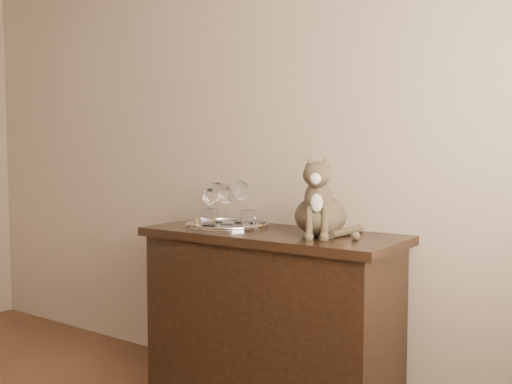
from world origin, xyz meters
TOP-DOWN VIEW (x-y plane):
  - wall_back at (0.00, 2.25)m, footprint 4.00×0.10m
  - sideboard at (0.60, 1.94)m, footprint 1.20×0.50m
  - tray at (0.33, 1.96)m, footprint 0.40×0.40m
  - wine_glass_a at (0.23, 2.01)m, footprint 0.08×0.08m
  - wine_glass_b at (0.33, 2.07)m, footprint 0.08×0.08m
  - wine_glass_c at (0.25, 1.92)m, footprint 0.07×0.07m
  - wine_glass_d at (0.32, 1.97)m, footprint 0.07×0.07m
  - tumbler_b at (0.31, 1.85)m, footprint 0.08×0.08m
  - tumbler_c at (0.47, 1.94)m, footprint 0.07×0.07m
  - cat at (0.85, 1.95)m, footprint 0.44×0.42m

SIDE VIEW (x-z plane):
  - sideboard at x=0.60m, z-range 0.00..0.85m
  - tray at x=0.33m, z-range 0.85..0.86m
  - tumbler_c at x=0.47m, z-range 0.86..0.94m
  - tumbler_b at x=0.31m, z-range 0.86..0.94m
  - wine_glass_c at x=0.25m, z-range 0.86..1.04m
  - wine_glass_d at x=0.32m, z-range 0.86..1.05m
  - wine_glass_a at x=0.23m, z-range 0.86..1.06m
  - wine_glass_b at x=0.33m, z-range 0.86..1.07m
  - cat at x=0.85m, z-range 0.85..1.19m
  - wall_back at x=0.00m, z-range 0.00..2.70m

